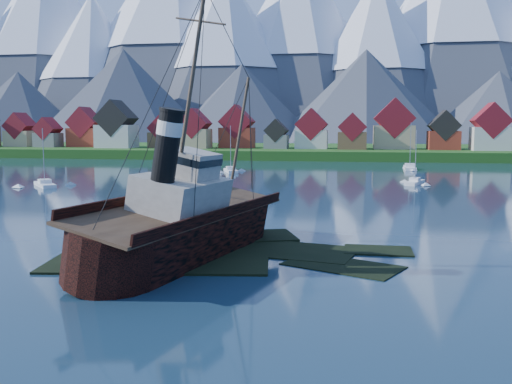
% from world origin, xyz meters
% --- Properties ---
extents(ground, '(1400.00, 1400.00, 0.00)m').
position_xyz_m(ground, '(0.00, 0.00, 0.00)').
color(ground, '#193146').
rests_on(ground, ground).
extents(shoal, '(31.71, 21.24, 1.14)m').
position_xyz_m(shoal, '(1.78, 2.15, -0.35)').
color(shoal, black).
rests_on(shoal, ground).
extents(shore_bank, '(600.00, 80.00, 3.20)m').
position_xyz_m(shore_bank, '(0.00, 170.00, 0.00)').
color(shore_bank, '#153E11').
rests_on(shore_bank, ground).
extents(seawall, '(600.00, 2.50, 2.00)m').
position_xyz_m(seawall, '(0.00, 132.00, 0.00)').
color(seawall, '#3F3D38').
rests_on(seawall, ground).
extents(town, '(250.96, 16.69, 17.30)m').
position_xyz_m(town, '(-33.12, 152.18, 8.99)').
color(town, maroon).
rests_on(town, ground).
extents(mountains, '(965.00, 340.00, 205.00)m').
position_xyz_m(mountains, '(-0.79, 481.26, 89.34)').
color(mountains, '#2D333D').
rests_on(mountains, ground).
extents(tugboat_wreck, '(6.71, 28.92, 22.92)m').
position_xyz_m(tugboat_wreck, '(-1.70, 1.20, 2.89)').
color(tugboat_wreck, black).
rests_on(tugboat_wreck, ground).
extents(sailboat_a, '(7.66, 8.38, 11.11)m').
position_xyz_m(sailboat_a, '(-43.11, 49.61, 0.25)').
color(sailboat_a, white).
rests_on(sailboat_a, ground).
extents(sailboat_c, '(5.26, 9.17, 11.54)m').
position_xyz_m(sailboat_c, '(-16.22, 86.37, 0.26)').
color(sailboat_c, white).
rests_on(sailboat_c, ground).
extents(sailboat_d, '(4.55, 8.09, 10.76)m').
position_xyz_m(sailboat_d, '(24.24, 65.22, 0.25)').
color(sailboat_d, white).
rests_on(sailboat_d, ground).
extents(sailboat_e, '(3.02, 10.75, 12.38)m').
position_xyz_m(sailboat_e, '(26.73, 102.57, 0.27)').
color(sailboat_e, white).
rests_on(sailboat_e, ground).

